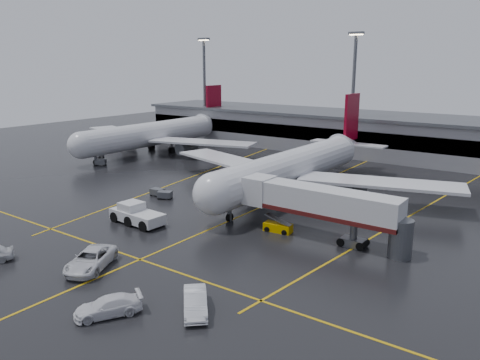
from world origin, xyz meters
The scene contains 21 objects.
ground centered at (0.00, 0.00, 0.00)m, with size 220.00×220.00×0.00m, color black.
apron_line_centre centered at (0.00, 0.00, 0.01)m, with size 0.25×90.00×0.02m, color gold.
apron_line_stop centered at (0.00, -22.00, 0.01)m, with size 60.00×0.25×0.02m, color gold.
apron_line_left centered at (-20.00, 10.00, 0.01)m, with size 0.25×70.00×0.02m, color gold.
apron_line_right centered at (18.00, 10.00, 0.01)m, with size 0.25×70.00×0.02m, color gold.
terminal centered at (0.00, 47.93, 4.32)m, with size 122.00×19.00×8.60m.
light_mast_left centered at (-45.00, 42.00, 14.47)m, with size 3.00×1.20×25.45m.
light_mast_mid centered at (-5.00, 42.00, 14.47)m, with size 3.00×1.20×25.45m.
main_airliner centered at (0.00, 9.70, 4.21)m, with size 48.80×45.60×14.10m.
second_airliner centered at (-42.00, 21.70, 4.21)m, with size 48.80×45.60×14.10m.
jet_bridge centered at (11.87, -6.00, 3.93)m, with size 19.90×3.40×6.05m.
pushback_tractor centered at (-8.78, -14.49, 1.05)m, with size 7.55×3.52×2.65m.
belt_loader centered at (7.00, -6.81, 0.52)m, with size 3.45×1.88×2.10m.
service_van_a centered at (-2.16, -26.25, 0.93)m, with size 3.07×6.67×1.85m, color silver.
service_van_b centered at (6.18, -30.94, 0.76)m, with size 2.13×5.24×1.52m, color white.
service_van_c centered at (11.40, -26.56, 0.85)m, with size 1.80×5.15×1.70m, color white.
baggage_cart_a centered at (-13.69, -4.58, 0.63)m, with size 2.36×2.01×1.12m.
baggage_cart_b centered at (-15.73, -4.10, 0.63)m, with size 2.08×1.43×1.12m.
baggage_cart_c centered at (-11.29, 5.49, 0.63)m, with size 2.37×2.05×1.12m.
baggage_cart_d centered at (-47.46, 10.09, 0.63)m, with size 2.21×1.65×1.12m.
baggage_cart_e centered at (-40.59, 5.06, 0.63)m, with size 2.39×2.19×1.12m.
Camera 1 is at (34.30, -52.16, 19.24)m, focal length 35.49 mm.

